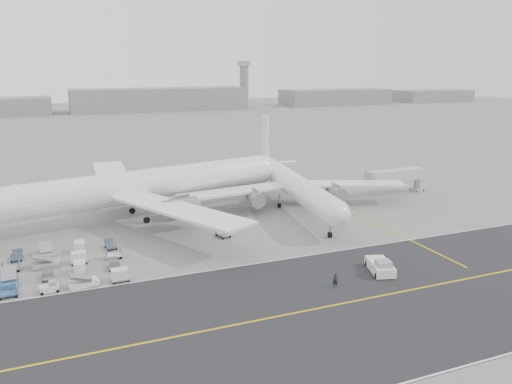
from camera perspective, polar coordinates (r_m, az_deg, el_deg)
name	(u,v)px	position (r m, az deg, el deg)	size (l,w,h in m)	color
ground	(237,260)	(75.56, -2.18, -7.82)	(700.00, 700.00, 0.00)	gray
taxiway	(326,307)	(62.59, 7.99, -12.87)	(220.00, 59.00, 0.03)	#27272A
horizon_buildings	(145,111)	(331.56, -12.59, 9.06)	(520.00, 28.00, 28.00)	gray
control_tower	(244,83)	(353.44, -1.37, 12.34)	(7.00, 7.00, 31.25)	gray
airliner_a	(139,186)	(96.71, -13.17, 0.64)	(61.83, 60.49, 21.64)	white
airliner_b	(293,184)	(101.98, 4.26, 0.88)	(47.66, 48.45, 16.74)	white
pushback_tug	(380,266)	(73.23, 14.04, -8.25)	(4.29, 7.66, 2.17)	silver
jet_bridge	(395,177)	(116.73, 15.63, 1.70)	(15.33, 3.46, 5.77)	gray
gse_cluster	(48,273)	(77.12, -22.69, -8.51)	(25.58, 20.31, 1.88)	#9F9FA4
stray_dolly	(223,237)	(85.58, -3.77, -5.14)	(1.64, 2.67, 1.64)	silver
ground_crew_a	(335,280)	(67.49, 9.06, -9.90)	(0.71, 0.47, 1.96)	black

